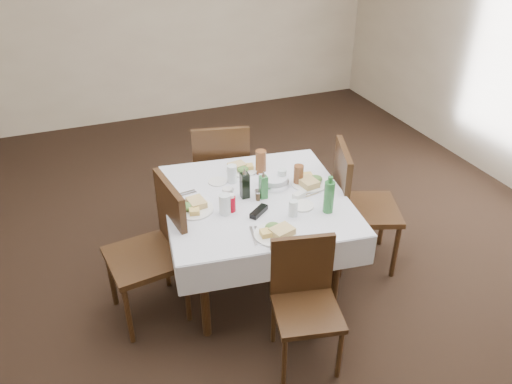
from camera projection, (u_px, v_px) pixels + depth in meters
ground_plane at (246, 275)px, 3.96m from camera, size 7.00×7.00×0.00m
room_shell at (243, 61)px, 3.07m from camera, size 6.04×7.04×2.80m
dining_table at (256, 207)px, 3.56m from camera, size 1.42×1.42×0.76m
chair_north at (221, 169)px, 4.28m from camera, size 0.56×0.56×0.99m
chair_south at (304, 294)px, 3.08m from camera, size 0.47×0.47×0.84m
chair_east at (355, 200)px, 3.82m from camera, size 0.62×0.62×1.02m
chair_west at (157, 243)px, 3.36m from camera, size 0.54×0.54×1.01m
meal_north at (241, 168)px, 3.83m from camera, size 0.24×0.24×0.05m
meal_south at (276, 232)px, 3.11m from camera, size 0.27×0.27×0.06m
meal_east at (310, 181)px, 3.65m from camera, size 0.27×0.27×0.06m
meal_west at (194, 207)px, 3.36m from camera, size 0.26×0.26×0.06m
side_plate_a at (218, 182)px, 3.69m from camera, size 0.14×0.14×0.01m
side_plate_b at (302, 206)px, 3.41m from camera, size 0.16×0.16×0.01m
water_n at (232, 174)px, 3.66m from camera, size 0.07×0.07×0.13m
water_s at (293, 208)px, 3.28m from camera, size 0.06×0.06×0.11m
water_e at (282, 177)px, 3.64m from camera, size 0.06×0.06×0.12m
water_w at (225, 204)px, 3.30m from camera, size 0.08×0.08×0.14m
iced_tea_a at (261, 161)px, 3.80m from camera, size 0.08×0.08×0.17m
iced_tea_b at (298, 175)px, 3.63m from camera, size 0.07×0.07×0.15m
bread_basket at (274, 181)px, 3.63m from camera, size 0.22×0.22×0.07m
oil_cruet_dark at (245, 184)px, 3.46m from camera, size 0.06×0.06×0.24m
oil_cruet_green at (263, 186)px, 3.46m from camera, size 0.05×0.05×0.22m
ketchup_bottle at (231, 203)px, 3.33m from camera, size 0.06×0.06×0.13m
salt_shaker at (257, 194)px, 3.48m from camera, size 0.03×0.03×0.07m
pepper_shaker at (258, 196)px, 3.46m from camera, size 0.03×0.03×0.07m
coffee_mug at (227, 194)px, 3.48m from camera, size 0.12×0.11×0.08m
sunglasses at (259, 212)px, 3.32m from camera, size 0.16×0.14×0.03m
green_bottle at (329, 196)px, 3.30m from camera, size 0.07×0.07×0.27m
sugar_caddy at (299, 195)px, 3.48m from camera, size 0.10×0.08×0.04m
cutlery_n at (253, 169)px, 3.85m from camera, size 0.07×0.20×0.01m
cutlery_s at (256, 236)px, 3.11m from camera, size 0.08×0.20×0.01m
cutlery_e at (310, 195)px, 3.53m from camera, size 0.17×0.07×0.01m
cutlery_w at (184, 194)px, 3.54m from camera, size 0.19×0.07×0.01m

